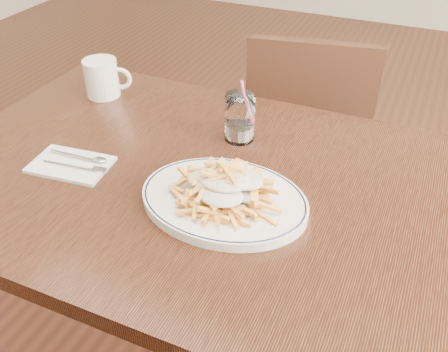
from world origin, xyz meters
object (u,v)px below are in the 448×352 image
at_px(fries_plate, 224,200).
at_px(water_glass, 240,120).
at_px(loaded_fries, 224,182).
at_px(table, 199,203).
at_px(chair_far, 307,135).
at_px(coffee_mug, 103,78).

xyz_separation_m(fries_plate, water_glass, (-0.07, 0.25, 0.04)).
bearing_deg(loaded_fries, table, 142.27).
height_order(chair_far, coffee_mug, chair_far).
relative_size(loaded_fries, water_glass, 1.61).
bearing_deg(coffee_mug, water_glass, -8.33).
bearing_deg(water_glass, table, -97.71).
distance_m(table, water_glass, 0.22).
distance_m(fries_plate, water_glass, 0.26).
height_order(loaded_fries, water_glass, water_glass).
distance_m(chair_far, loaded_fries, 0.83).
bearing_deg(fries_plate, loaded_fries, 180.00).
height_order(fries_plate, coffee_mug, coffee_mug).
bearing_deg(chair_far, table, -95.64).
xyz_separation_m(loaded_fries, coffee_mug, (-0.50, 0.31, -0.00)).
bearing_deg(chair_far, loaded_fries, -88.20).
bearing_deg(chair_far, fries_plate, -88.20).
bearing_deg(fries_plate, table, 142.27).
distance_m(table, coffee_mug, 0.49).
height_order(table, water_glass, water_glass).
bearing_deg(table, fries_plate, -37.73).
relative_size(fries_plate, loaded_fries, 1.53).
xyz_separation_m(chair_far, loaded_fries, (0.02, -0.76, 0.32)).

